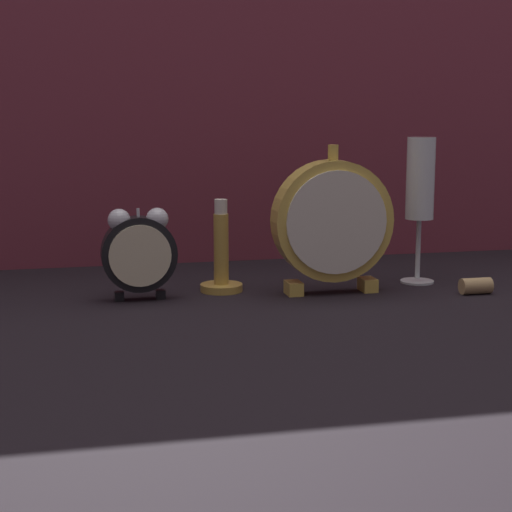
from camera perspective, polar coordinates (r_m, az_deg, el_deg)
ground_plane at (r=1.10m, az=0.93°, el=-3.26°), size 4.00×4.00×0.00m
fabric_backdrop_drape at (r=1.39m, az=-2.32°, el=14.20°), size 1.72×0.01×0.71m
alarm_clock_twin_bell at (r=1.12m, az=-7.81°, el=0.43°), size 0.10×0.03×0.12m
mantel_clock_silver at (r=1.15m, az=5.12°, el=2.28°), size 0.16×0.04×0.20m
champagne_flute at (r=1.23m, az=10.88°, el=4.43°), size 0.05×0.05×0.21m
brass_candlestick at (r=1.17m, az=-2.33°, el=-0.42°), size 0.06×0.06×0.13m
wine_cork at (r=1.19m, az=14.49°, el=-1.96°), size 0.04×0.02×0.02m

